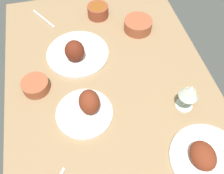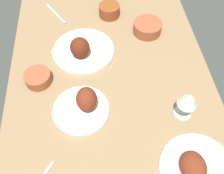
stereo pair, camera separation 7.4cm
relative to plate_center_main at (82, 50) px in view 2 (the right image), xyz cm
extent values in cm
cube|color=#937551|center=(-22.11, -11.75, -4.76)|extent=(140.00, 90.00, 4.00)
cylinder|color=white|center=(1.05, -0.47, -1.96)|extent=(29.15, 29.15, 1.60)
ellipsoid|color=#602314|center=(-1.79, 0.80, 3.35)|extent=(9.11, 8.90, 9.82)
cylinder|color=white|center=(-59.49, -37.95, -1.96)|extent=(26.94, 26.94, 1.60)
ellipsoid|color=maroon|center=(-58.92, -35.40, 1.89)|extent=(10.80, 8.79, 6.63)
cylinder|color=white|center=(-31.28, 1.71, -1.96)|extent=(22.67, 22.67, 1.60)
ellipsoid|color=maroon|center=(-29.56, -0.97, 3.21)|extent=(9.88, 8.27, 9.50)
cylinder|color=brown|center=(26.48, -15.37, 0.38)|extent=(11.01, 11.01, 6.28)
cylinder|color=brown|center=(26.48, -15.37, 3.02)|extent=(9.03, 9.03, 1.00)
cylinder|color=#A35133|center=(11.64, -33.12, 0.05)|extent=(14.19, 14.19, 5.63)
cylinder|color=#4C192D|center=(11.64, -33.12, 2.37)|extent=(11.63, 11.63, 1.00)
cylinder|color=#A35133|center=(-14.36, 19.64, -0.36)|extent=(11.40, 11.40, 4.81)
cylinder|color=#DBCC7A|center=(-14.36, 19.64, 1.55)|extent=(9.35, 9.35, 1.00)
cylinder|color=silver|center=(-36.48, -38.69, -2.51)|extent=(7.00, 7.00, 0.50)
cylinder|color=silver|center=(-36.48, -38.69, 1.24)|extent=(1.00, 1.00, 7.00)
cone|color=silver|center=(-36.48, -38.69, 7.99)|extent=(7.60, 7.60, 6.50)
cylinder|color=beige|center=(-36.48, -38.69, 6.54)|extent=(4.18, 4.18, 2.80)
cube|color=silver|center=(30.24, 13.54, -2.36)|extent=(16.66, 10.65, 0.80)
camera|label=1|loc=(-79.82, 1.65, 85.16)|focal=39.60mm
camera|label=2|loc=(-81.04, -5.62, 85.16)|focal=39.60mm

